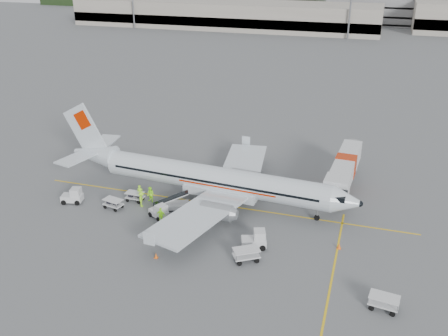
# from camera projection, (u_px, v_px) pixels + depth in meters

# --- Properties ---
(ground) EXTENTS (360.00, 360.00, 0.00)m
(ground) POSITION_uv_depth(u_px,v_px,m) (219.00, 205.00, 57.55)
(ground) COLOR #56595B
(stripe_lead) EXTENTS (44.00, 0.20, 0.01)m
(stripe_lead) POSITION_uv_depth(u_px,v_px,m) (219.00, 205.00, 57.55)
(stripe_lead) COLOR yellow
(stripe_lead) RESTS_ON ground
(stripe_cross) EXTENTS (0.20, 20.00, 0.01)m
(stripe_cross) POSITION_uv_depth(u_px,v_px,m) (334.00, 265.00, 46.77)
(stripe_cross) COLOR yellow
(stripe_cross) RESTS_ON ground
(terminal_west) EXTENTS (110.00, 22.00, 9.00)m
(terminal_west) POSITION_uv_depth(u_px,v_px,m) (224.00, 14.00, 179.84)
(terminal_west) COLOR gray
(terminal_west) RESTS_ON ground
(parking_garage) EXTENTS (62.00, 24.00, 14.00)m
(parking_garage) POSITION_uv_depth(u_px,v_px,m) (413.00, 4.00, 187.24)
(parking_garage) COLOR slate
(parking_garage) RESTS_ON ground
(treeline) EXTENTS (300.00, 3.00, 6.00)m
(treeline) POSITION_uv_depth(u_px,v_px,m) (347.00, 9.00, 208.75)
(treeline) COLOR black
(treeline) RESTS_ON ground
(mast_center) EXTENTS (3.20, 1.20, 22.00)m
(mast_center) POSITION_uv_depth(u_px,v_px,m) (351.00, 3.00, 154.47)
(mast_center) COLOR slate
(mast_center) RESTS_ON ground
(aircraft) EXTENTS (37.42, 30.33, 9.78)m
(aircraft) POSITION_uv_depth(u_px,v_px,m) (215.00, 163.00, 56.35)
(aircraft) COLOR silver
(aircraft) RESTS_ON ground
(jet_bridge) EXTENTS (4.09, 16.23, 4.22)m
(jet_bridge) POSITION_uv_depth(u_px,v_px,m) (345.00, 173.00, 60.65)
(jet_bridge) COLOR silver
(jet_bridge) RESTS_ON ground
(belt_loader) EXTENTS (5.18, 3.62, 2.63)m
(belt_loader) POSITION_uv_depth(u_px,v_px,m) (172.00, 199.00, 56.10)
(belt_loader) COLOR silver
(belt_loader) RESTS_ON ground
(tug_fore) EXTENTS (2.74, 2.08, 1.88)m
(tug_fore) POSITION_uv_depth(u_px,v_px,m) (254.00, 239.00, 49.12)
(tug_fore) COLOR silver
(tug_fore) RESTS_ON ground
(tug_mid) EXTENTS (2.48, 2.12, 1.67)m
(tug_mid) POSITION_uv_depth(u_px,v_px,m) (159.00, 211.00, 54.58)
(tug_mid) COLOR silver
(tug_mid) RESTS_ON ground
(tug_aft) EXTENTS (2.60, 1.85, 1.82)m
(tug_aft) POSITION_uv_depth(u_px,v_px,m) (72.00, 195.00, 57.73)
(tug_aft) COLOR silver
(tug_aft) RESTS_ON ground
(cart_loaded_a) EXTENTS (2.13, 1.30, 1.09)m
(cart_loaded_a) POSITION_uv_depth(u_px,v_px,m) (135.00, 197.00, 58.22)
(cart_loaded_a) COLOR silver
(cart_loaded_a) RESTS_ON ground
(cart_loaded_b) EXTENTS (2.41, 1.73, 1.14)m
(cart_loaded_b) POSITION_uv_depth(u_px,v_px,m) (113.00, 204.00, 56.57)
(cart_loaded_b) COLOR silver
(cart_loaded_b) RESTS_ON ground
(cart_empty_a) EXTENTS (2.86, 2.55, 1.28)m
(cart_empty_a) POSITION_uv_depth(u_px,v_px,m) (246.00, 255.00, 47.11)
(cart_empty_a) COLOR silver
(cart_empty_a) RESTS_ON ground
(cart_empty_b) EXTENTS (2.58, 1.75, 1.26)m
(cart_empty_b) POSITION_uv_depth(u_px,v_px,m) (384.00, 303.00, 40.85)
(cart_empty_b) COLOR silver
(cart_empty_b) RESTS_ON ground
(cone_nose) EXTENTS (0.40, 0.40, 0.65)m
(cone_nose) POSITION_uv_depth(u_px,v_px,m) (339.00, 246.00, 49.12)
(cone_nose) COLOR orange
(cone_nose) RESTS_ON ground
(cone_port) EXTENTS (0.42, 0.42, 0.68)m
(cone_port) POSITION_uv_depth(u_px,v_px,m) (232.00, 164.00, 67.55)
(cone_port) COLOR orange
(cone_port) RESTS_ON ground
(cone_stbd) EXTENTS (0.35, 0.35, 0.57)m
(cone_stbd) POSITION_uv_depth(u_px,v_px,m) (156.00, 255.00, 47.67)
(cone_stbd) COLOR orange
(cone_stbd) RESTS_ON ground
(crew_a) EXTENTS (0.77, 0.64, 1.82)m
(crew_a) POSITION_uv_depth(u_px,v_px,m) (140.00, 193.00, 58.39)
(crew_a) COLOR #8FE11C
(crew_a) RESTS_ON ground
(crew_b) EXTENTS (1.10, 0.98, 1.87)m
(crew_b) POSITION_uv_depth(u_px,v_px,m) (150.00, 194.00, 57.87)
(crew_b) COLOR #8FE11C
(crew_b) RESTS_ON ground
(crew_c) EXTENTS (1.05, 1.36, 1.85)m
(crew_c) POSITION_uv_depth(u_px,v_px,m) (142.00, 199.00, 56.82)
(crew_c) COLOR #8FE11C
(crew_c) RESTS_ON ground
(crew_d) EXTENTS (1.05, 0.46, 1.77)m
(crew_d) POSITION_uv_depth(u_px,v_px,m) (161.00, 215.00, 53.54)
(crew_d) COLOR #8FE11C
(crew_d) RESTS_ON ground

